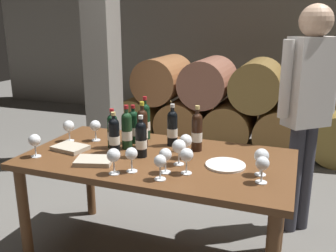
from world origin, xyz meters
The scene contains 29 objects.
cellar_back_wall centered at (0.00, 4.20, 1.40)m, with size 10.00×0.24×2.80m, color gray.
barrel_stack centered at (0.00, 2.60, 0.54)m, with size 3.12×0.90×1.15m.
stone_pillar centered at (-1.30, 1.60, 1.30)m, with size 0.32×0.32×2.60m, color gray.
dining_table centered at (0.00, 0.00, 0.67)m, with size 1.70×0.90×0.76m.
wine_bottle_0 centered at (0.02, 0.24, 0.89)m, with size 0.07×0.07×0.30m.
wine_bottle_1 centered at (0.20, 0.20, 0.89)m, with size 0.07×0.07×0.31m.
wine_bottle_2 centered at (-0.25, 0.07, 0.89)m, with size 0.07×0.07×0.30m.
wine_bottle_3 centered at (-0.22, 0.32, 0.90)m, with size 0.07×0.07×0.32m.
wine_bottle_4 centered at (-0.29, -0.02, 0.88)m, with size 0.07×0.07×0.27m.
wine_bottle_5 centered at (-0.16, 0.14, 0.90)m, with size 0.07×0.07×0.32m.
wine_bottle_6 centered at (-0.35, 0.06, 0.88)m, with size 0.07×0.07×0.27m.
wine_bottle_7 centered at (-0.26, 0.20, 0.88)m, with size 0.07×0.07×0.28m.
wine_bottle_8 centered at (-0.09, -0.04, 0.88)m, with size 0.07×0.07×0.27m.
wine_glass_0 centered at (-0.05, -0.28, 0.86)m, with size 0.07×0.07×0.15m.
wine_glass_1 centered at (0.14, -0.23, 0.86)m, with size 0.07×0.07×0.15m.
wine_glass_2 centered at (0.67, -0.18, 0.87)m, with size 0.07×0.07×0.15m.
wine_glass_3 centered at (0.18, 0.04, 0.87)m, with size 0.08×0.08×0.16m.
wine_glass_4 centered at (-0.73, -0.27, 0.87)m, with size 0.08×0.08×0.15m.
wine_glass_5 centered at (0.26, -0.20, 0.87)m, with size 0.08×0.08×0.15m.
wine_glass_6 centered at (0.66, -0.07, 0.87)m, with size 0.08×0.08×0.16m.
wine_glass_7 centered at (0.17, -0.08, 0.87)m, with size 0.08×0.08×0.16m.
wine_glass_8 centered at (-0.13, -0.34, 0.87)m, with size 0.08×0.08×0.15m.
wine_glass_9 centered at (-0.71, 0.07, 0.87)m, with size 0.08×0.08×0.15m.
wine_glass_10 centered at (-0.54, 0.15, 0.87)m, with size 0.08×0.08×0.15m.
wine_glass_11 centered at (0.15, -0.33, 0.86)m, with size 0.07×0.07×0.14m.
tasting_notebook centered at (-0.60, -0.08, 0.77)m, with size 0.22×0.16×0.03m, color #B2A893.
leather_ledger centered at (-0.32, -0.24, 0.77)m, with size 0.22×0.16×0.03m, color #B2A893.
serving_plate centered at (0.45, -0.01, 0.77)m, with size 0.24×0.24×0.01m, color white.
sommelier_presenting centered at (0.88, 0.75, 1.04)m, with size 0.40×0.35×1.72m.
Camera 1 is at (0.83, -2.05, 1.59)m, focal length 39.20 mm.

